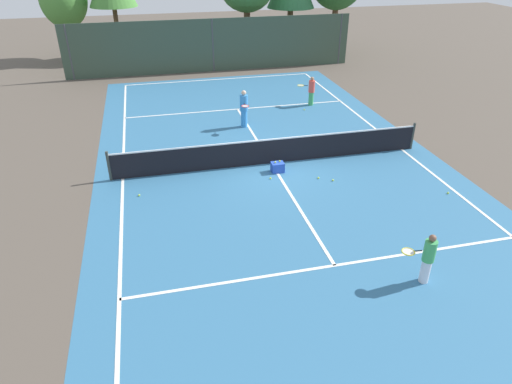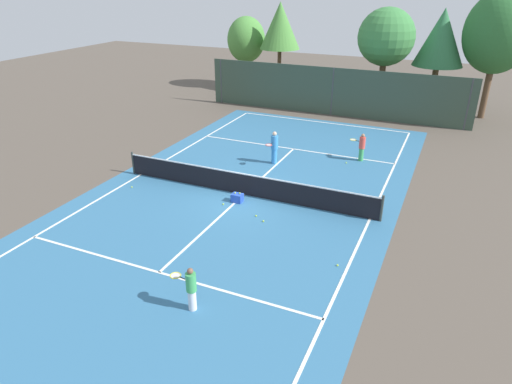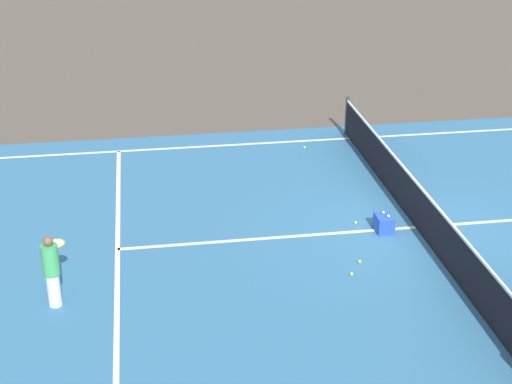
% 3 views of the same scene
% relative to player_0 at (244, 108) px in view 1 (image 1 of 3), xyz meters
% --- Properties ---
extents(ground_plane, '(80.00, 80.00, 0.00)m').
position_rel_player_0_xyz_m(ground_plane, '(0.19, -3.98, -0.87)').
color(ground_plane, brown).
extents(court_surface, '(13.00, 25.00, 0.01)m').
position_rel_player_0_xyz_m(court_surface, '(0.19, -3.98, -0.87)').
color(court_surface, teal).
rests_on(court_surface, ground_plane).
extents(tennis_net, '(11.90, 0.10, 1.10)m').
position_rel_player_0_xyz_m(tennis_net, '(0.19, -3.98, -0.36)').
color(tennis_net, '#333833').
rests_on(tennis_net, ground_plane).
extents(perimeter_fence, '(18.00, 0.12, 3.20)m').
position_rel_player_0_xyz_m(perimeter_fence, '(0.19, 10.02, 0.73)').
color(perimeter_fence, '#384C3D').
rests_on(perimeter_fence, ground_plane).
extents(tree_4, '(3.07, 3.37, 5.76)m').
position_rel_player_0_xyz_m(tree_4, '(-8.87, 15.66, 3.01)').
color(tree_4, brown).
rests_on(tree_4, ground_plane).
extents(player_0, '(0.43, 0.94, 1.68)m').
position_rel_player_0_xyz_m(player_0, '(0.00, 0.00, 0.00)').
color(player_0, '#388CD8').
rests_on(player_0, ground_plane).
extents(player_1, '(0.88, 0.39, 1.40)m').
position_rel_player_0_xyz_m(player_1, '(2.09, -11.47, -0.14)').
color(player_1, silver).
rests_on(player_1, ground_plane).
extents(player_2, '(0.89, 0.56, 1.45)m').
position_rel_player_0_xyz_m(player_2, '(3.95, 2.19, -0.12)').
color(player_2, '#3FA559').
rests_on(player_2, ground_plane).
extents(ball_crate, '(0.46, 0.35, 0.43)m').
position_rel_player_0_xyz_m(ball_crate, '(0.23, -4.73, -0.69)').
color(ball_crate, blue).
rests_on(ball_crate, ground_plane).
extents(tennis_ball_0, '(0.07, 0.07, 0.07)m').
position_rel_player_0_xyz_m(tennis_ball_0, '(4.86, -3.41, -0.84)').
color(tennis_ball_0, '#CCE533').
rests_on(tennis_ball_0, ground_plane).
extents(tennis_ball_1, '(0.07, 0.07, 0.07)m').
position_rel_player_0_xyz_m(tennis_ball_1, '(1.93, -5.90, -0.84)').
color(tennis_ball_1, '#CCE533').
rests_on(tennis_ball_1, ground_plane).
extents(tennis_ball_2, '(0.07, 0.07, 0.07)m').
position_rel_player_0_xyz_m(tennis_ball_2, '(3.39, 1.49, -0.84)').
color(tennis_ball_2, '#CCE533').
rests_on(tennis_ball_2, ground_plane).
extents(tennis_ball_3, '(0.07, 0.07, 0.07)m').
position_rel_player_0_xyz_m(tennis_ball_3, '(1.50, -5.62, -0.84)').
color(tennis_ball_3, '#CCE533').
rests_on(tennis_ball_3, ground_plane).
extents(tennis_ball_4, '(0.07, 0.07, 0.07)m').
position_rel_player_0_xyz_m(tennis_ball_4, '(5.36, -7.67, -0.84)').
color(tennis_ball_4, '#CCE533').
rests_on(tennis_ball_4, ground_plane).
extents(tennis_ball_5, '(0.07, 0.07, 0.07)m').
position_rel_player_0_xyz_m(tennis_ball_5, '(1.98, -3.86, -0.84)').
color(tennis_ball_5, '#CCE533').
rests_on(tennis_ball_5, ground_plane).
extents(tennis_ball_6, '(0.07, 0.07, 0.07)m').
position_rel_player_0_xyz_m(tennis_ball_6, '(-4.76, -5.40, -0.84)').
color(tennis_ball_6, '#CCE533').
rests_on(tennis_ball_6, ground_plane).
extents(tennis_ball_7, '(0.07, 0.07, 0.07)m').
position_rel_player_0_xyz_m(tennis_ball_7, '(-0.18, -5.24, -0.84)').
color(tennis_ball_7, '#CCE533').
rests_on(tennis_ball_7, ground_plane).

